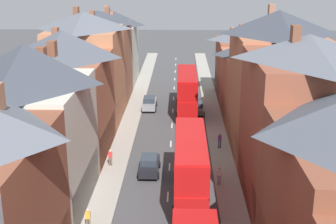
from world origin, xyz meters
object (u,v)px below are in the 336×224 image
object	(u,v)px
car_mid_black	(149,103)
pedestrian_far_left	(110,157)
car_parked_left_a	(197,107)
pedestrian_mid_right	(219,175)
double_decker_bus_far_approaching	(190,167)
double_decker_bus_mid_street	(187,92)
pedestrian_far_right	(220,140)
pedestrian_mid_left	(88,218)
car_parked_right_a	(188,132)
car_near_silver	(149,165)

from	to	relation	value
car_mid_black	pedestrian_far_left	bearing A→B (deg)	-97.39
car_parked_left_a	pedestrian_mid_right	bearing A→B (deg)	-86.63
car_mid_black	double_decker_bus_far_approaching	bearing A→B (deg)	-78.93
car_mid_black	pedestrian_mid_right	xyz separation A→B (m)	(7.43, -22.47, 0.19)
double_decker_bus_mid_street	pedestrian_far_right	bearing A→B (deg)	-75.48
pedestrian_mid_left	pedestrian_far_right	distance (m)	19.05
double_decker_bus_mid_street	car_mid_black	distance (m)	5.47
pedestrian_mid_left	car_parked_right_a	bearing A→B (deg)	68.66
double_decker_bus_far_approaching	car_mid_black	world-z (taller)	double_decker_bus_far_approaching
pedestrian_mid_left	double_decker_bus_mid_street	bearing A→B (deg)	75.60
car_parked_right_a	pedestrian_mid_left	world-z (taller)	pedestrian_mid_left
car_near_silver	pedestrian_mid_left	distance (m)	10.49
car_near_silver	pedestrian_far_left	distance (m)	3.95
car_near_silver	car_mid_black	size ratio (longest dim) A/B	0.92
pedestrian_mid_right	pedestrian_far_left	world-z (taller)	same
car_near_silver	pedestrian_far_right	bearing A→B (deg)	41.46
pedestrian_mid_left	double_decker_bus_far_approaching	bearing A→B (deg)	33.78
double_decker_bus_mid_street	car_near_silver	xyz separation A→B (m)	(-3.59, -18.62, -1.97)
car_mid_black	car_near_silver	bearing A→B (deg)	-86.29
car_parked_right_a	pedestrian_far_right	xyz separation A→B (m)	(3.25, -2.84, 0.19)
car_near_silver	pedestrian_mid_right	bearing A→B (deg)	-21.36
pedestrian_mid_right	pedestrian_far_right	distance (m)	8.48
double_decker_bus_mid_street	double_decker_bus_far_approaching	xyz separation A→B (m)	(0.00, -23.55, 0.00)
car_near_silver	pedestrian_far_left	xyz separation A→B (m)	(-3.74, 1.28, 0.18)
car_near_silver	car_parked_left_a	bearing A→B (deg)	75.18
pedestrian_far_right	double_decker_bus_mid_street	bearing A→B (deg)	104.52
double_decker_bus_mid_street	pedestrian_far_left	size ratio (longest dim) A/B	6.71
car_near_silver	car_parked_left_a	size ratio (longest dim) A/B	0.90
car_mid_black	pedestrian_mid_right	world-z (taller)	pedestrian_mid_right
pedestrian_mid_right	pedestrian_far_left	bearing A→B (deg)	159.58
car_parked_right_a	double_decker_bus_far_approaching	bearing A→B (deg)	-90.04
pedestrian_mid_right	car_parked_right_a	bearing A→B (deg)	102.64
car_parked_left_a	car_mid_black	distance (m)	6.39
double_decker_bus_far_approaching	pedestrian_far_right	bearing A→B (deg)	73.48
car_parked_left_a	car_mid_black	size ratio (longest dim) A/B	1.02
pedestrian_mid_right	pedestrian_far_left	xyz separation A→B (m)	(-9.87, 3.67, 0.00)
pedestrian_mid_right	pedestrian_mid_left	bearing A→B (deg)	-143.00
double_decker_bus_far_approaching	pedestrian_far_left	bearing A→B (deg)	139.74
pedestrian_mid_left	car_mid_black	bearing A→B (deg)	85.40
double_decker_bus_mid_street	pedestrian_mid_left	size ratio (longest dim) A/B	6.71
double_decker_bus_far_approaching	car_mid_black	distance (m)	25.55
double_decker_bus_far_approaching	pedestrian_far_right	xyz separation A→B (m)	(3.26, 10.98, -1.78)
car_parked_right_a	car_mid_black	distance (m)	12.21
pedestrian_far_right	car_parked_left_a	bearing A→B (deg)	98.87
pedestrian_mid_left	pedestrian_far_right	world-z (taller)	same
car_near_silver	pedestrian_mid_right	distance (m)	6.59
car_mid_black	pedestrian_far_left	xyz separation A→B (m)	(-2.44, -18.79, 0.19)
car_near_silver	car_mid_black	bearing A→B (deg)	93.71
car_near_silver	car_parked_left_a	distance (m)	19.16
car_parked_left_a	car_parked_right_a	distance (m)	9.72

